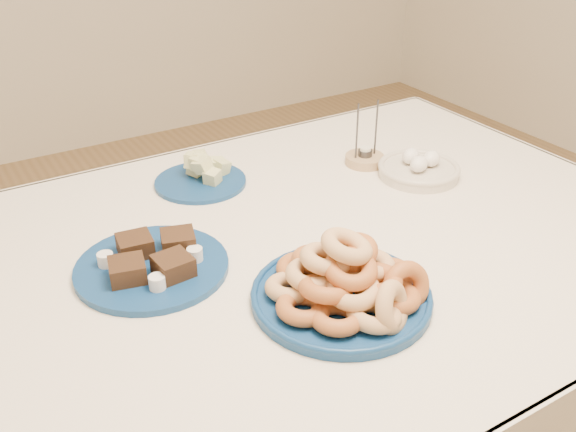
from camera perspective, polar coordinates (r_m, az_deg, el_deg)
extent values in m
cylinder|color=brown|center=(2.10, 9.94, -1.60)|extent=(0.06, 0.06, 0.72)
cube|color=white|center=(1.27, -1.17, -3.37)|extent=(1.70, 1.10, 0.02)
cube|color=white|center=(1.77, -10.17, 1.38)|extent=(1.70, 0.01, 0.28)
cube|color=white|center=(1.86, 22.13, 0.92)|extent=(0.01, 1.10, 0.28)
cylinder|color=navy|center=(1.13, 4.73, -7.20)|extent=(0.41, 0.41, 0.02)
torus|color=navy|center=(1.12, 4.75, -6.87)|extent=(0.41, 0.41, 0.01)
torus|color=tan|center=(1.18, 6.61, -4.03)|extent=(0.12, 0.12, 0.03)
torus|color=#954A21|center=(1.19, 3.61, -3.72)|extent=(0.11, 0.11, 0.03)
torus|color=#954A21|center=(1.16, 1.18, -4.69)|extent=(0.13, 0.13, 0.03)
torus|color=tan|center=(1.11, 0.26, -6.35)|extent=(0.13, 0.13, 0.04)
torus|color=#954A21|center=(1.06, 1.35, -8.15)|extent=(0.11, 0.11, 0.03)
torus|color=#954A21|center=(1.05, 4.39, -8.95)|extent=(0.13, 0.13, 0.03)
torus|color=tan|center=(1.06, 7.65, -8.71)|extent=(0.11, 0.10, 0.04)
torus|color=#954A21|center=(1.10, 9.39, -7.11)|extent=(0.11, 0.11, 0.03)
torus|color=#954A21|center=(1.15, 8.94, -5.26)|extent=(0.10, 0.10, 0.04)
torus|color=tan|center=(1.15, 5.07, -3.54)|extent=(0.12, 0.12, 0.04)
torus|color=#954A21|center=(1.13, 2.60, -3.85)|extent=(0.13, 0.13, 0.04)
torus|color=tan|center=(1.09, 2.12, -5.24)|extent=(0.13, 0.13, 0.04)
torus|color=#954A21|center=(1.06, 3.35, -6.50)|extent=(0.13, 0.13, 0.05)
torus|color=tan|center=(1.06, 5.85, -6.63)|extent=(0.13, 0.13, 0.04)
torus|color=#954A21|center=(1.09, 7.79, -5.74)|extent=(0.12, 0.12, 0.03)
torus|color=tan|center=(1.13, 7.25, -4.28)|extent=(0.11, 0.11, 0.04)
torus|color=#954A21|center=(1.10, 5.71, -3.28)|extent=(0.10, 0.10, 0.06)
torus|color=tan|center=(1.09, 3.40, -3.82)|extent=(0.10, 0.10, 0.05)
torus|color=#954A21|center=(1.06, 5.59, -4.70)|extent=(0.11, 0.12, 0.05)
torus|color=tan|center=(1.07, 5.24, -2.68)|extent=(0.13, 0.13, 0.06)
torus|color=tan|center=(1.05, 9.23, -8.04)|extent=(0.11, 0.09, 0.10)
torus|color=#954A21|center=(1.11, 10.45, -6.23)|extent=(0.10, 0.07, 0.10)
cylinder|color=navy|center=(1.53, -7.78, 3.01)|extent=(0.23, 0.23, 0.01)
cube|color=#C9CE82|center=(1.50, -6.74, 3.48)|extent=(0.05, 0.05, 0.04)
cube|color=#C9CE82|center=(1.55, -5.96, 4.36)|extent=(0.05, 0.04, 0.04)
cube|color=#C9CE82|center=(1.50, -7.62, 4.48)|extent=(0.05, 0.05, 0.05)
cube|color=#C9CE82|center=(1.53, -8.49, 4.94)|extent=(0.05, 0.05, 0.04)
cube|color=#C9CE82|center=(1.55, -8.18, 4.24)|extent=(0.05, 0.05, 0.04)
cube|color=#C9CE82|center=(1.56, -6.34, 4.51)|extent=(0.04, 0.04, 0.04)
cube|color=#C9CE82|center=(1.54, -7.94, 5.06)|extent=(0.05, 0.05, 0.05)
cube|color=#C9CE82|center=(1.53, -8.51, 4.89)|extent=(0.05, 0.05, 0.04)
cube|color=#C9CE82|center=(1.52, -7.92, 4.69)|extent=(0.05, 0.05, 0.04)
cube|color=#C9CE82|center=(1.52, -7.61, 4.70)|extent=(0.04, 0.04, 0.04)
cylinder|color=navy|center=(1.23, -12.00, -4.47)|extent=(0.34, 0.34, 0.01)
cube|color=black|center=(1.19, -14.09, -4.70)|extent=(0.08, 0.08, 0.04)
cube|color=black|center=(1.18, -10.16, -4.37)|extent=(0.07, 0.07, 0.04)
cube|color=black|center=(1.25, -13.44, -2.56)|extent=(0.07, 0.07, 0.04)
cube|color=black|center=(1.25, -9.73, -2.24)|extent=(0.08, 0.08, 0.04)
cylinder|color=white|center=(1.24, -15.92, -3.74)|extent=(0.04, 0.04, 0.03)
cylinder|color=white|center=(1.15, -11.55, -5.80)|extent=(0.04, 0.04, 0.03)
cylinder|color=white|center=(1.22, -8.28, -3.38)|extent=(0.04, 0.04, 0.03)
cylinder|color=#A5835B|center=(1.63, 6.83, 4.99)|extent=(0.10, 0.10, 0.02)
cylinder|color=#3C3C41|center=(1.62, 6.87, 5.60)|extent=(0.04, 0.04, 0.02)
cylinder|color=white|center=(1.62, 6.90, 5.96)|extent=(0.03, 0.03, 0.01)
cylinder|color=#3C3C41|center=(1.58, 6.16, 7.50)|extent=(0.00, 0.00, 0.14)
cylinder|color=#3C3C41|center=(1.61, 7.84, 7.83)|extent=(0.00, 0.00, 0.14)
cylinder|color=beige|center=(1.58, 11.52, 3.88)|extent=(0.25, 0.25, 0.02)
torus|color=beige|center=(1.58, 11.56, 4.28)|extent=(0.26, 0.26, 0.01)
ellipsoid|color=white|center=(1.54, 11.57, 4.55)|extent=(0.06, 0.06, 0.04)
ellipsoid|color=white|center=(1.58, 12.64, 5.02)|extent=(0.06, 0.06, 0.04)
ellipsoid|color=white|center=(1.58, 10.87, 5.27)|extent=(0.06, 0.06, 0.04)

